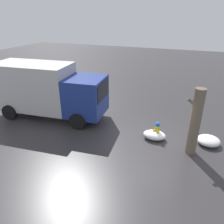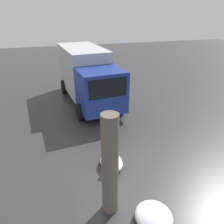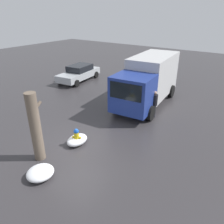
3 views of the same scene
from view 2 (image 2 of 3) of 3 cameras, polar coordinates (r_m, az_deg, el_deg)
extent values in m
plane|color=#333033|center=(8.27, 0.60, -14.37)|extent=(60.00, 60.00, 0.00)
cylinder|color=yellow|center=(8.05, 0.61, -12.39)|extent=(0.23, 0.23, 0.72)
cylinder|color=blue|center=(7.81, 0.62, -10.06)|extent=(0.24, 0.24, 0.08)
sphere|color=blue|center=(7.78, 0.63, -9.82)|extent=(0.20, 0.20, 0.20)
cylinder|color=yellow|center=(8.09, -0.18, -11.36)|extent=(0.14, 0.14, 0.11)
cylinder|color=yellow|center=(7.91, -0.31, -12.37)|extent=(0.12, 0.13, 0.09)
cylinder|color=yellow|center=(8.08, 1.51, -11.43)|extent=(0.12, 0.13, 0.09)
cylinder|color=#6B5B4C|center=(5.93, -0.52, -14.02)|extent=(0.46, 0.46, 3.06)
cylinder|color=#6B5B4C|center=(5.59, -1.15, -5.91)|extent=(0.53, 0.13, 0.42)
cube|color=navy|center=(11.25, -2.94, 5.74)|extent=(2.26, 2.44, 2.12)
cube|color=black|center=(10.19, -1.04, 6.18)|extent=(0.21, 1.89, 0.93)
cube|color=#BCBCBC|center=(14.19, -7.51, 11.00)|extent=(4.75, 2.68, 2.72)
cylinder|color=black|center=(12.12, 2.03, 1.85)|extent=(0.92, 0.37, 0.90)
cylinder|color=black|center=(11.45, -8.31, 0.12)|extent=(0.92, 0.37, 0.90)
cylinder|color=black|center=(15.92, -4.40, 7.64)|extent=(0.92, 0.37, 0.90)
cylinder|color=black|center=(15.42, -12.42, 6.52)|extent=(0.92, 0.37, 0.90)
cylinder|color=#23232D|center=(12.55, 1.19, 2.45)|extent=(0.25, 0.25, 0.79)
cylinder|color=black|center=(12.29, 1.22, 5.56)|extent=(0.36, 0.36, 0.66)
sphere|color=tan|center=(12.15, 1.24, 7.50)|extent=(0.21, 0.21, 0.21)
ellipsoid|color=white|center=(8.19, -0.17, -12.93)|extent=(1.12, 0.80, 0.42)
ellipsoid|color=white|center=(6.65, 10.82, -25.20)|extent=(1.08, 1.02, 0.40)
camera|label=1|loc=(9.13, -78.35, 9.36)|focal=35.00mm
camera|label=3|loc=(8.41, 78.11, 10.57)|focal=35.00mm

